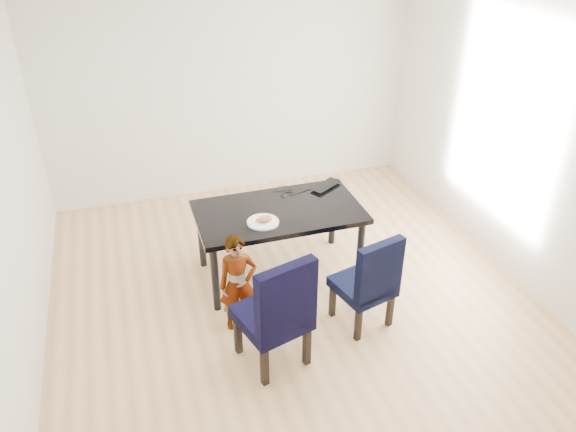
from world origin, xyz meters
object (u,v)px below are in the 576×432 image
object	(u,v)px
dining_table	(279,242)
chair_left	(271,308)
chair_right	(363,278)
child	(238,283)
laptop	(322,184)
plate	(263,222)

from	to	relation	value
dining_table	chair_left	distance (m)	1.21
chair_left	chair_right	size ratio (longest dim) A/B	1.13
chair_right	child	world-z (taller)	chair_right
child	laptop	size ratio (longest dim) A/B	2.55
dining_table	chair_left	xyz separation A→B (m)	(-0.40, -1.13, 0.16)
dining_table	child	distance (m)	0.87
dining_table	chair_left	size ratio (longest dim) A/B	1.50
child	dining_table	bearing A→B (deg)	50.71
dining_table	plate	distance (m)	0.48
dining_table	plate	world-z (taller)	plate
child	plate	size ratio (longest dim) A/B	3.13
chair_left	laptop	size ratio (longest dim) A/B	2.92
laptop	chair_left	bearing A→B (deg)	24.99
child	chair_right	bearing A→B (deg)	-12.50
dining_table	chair_right	distance (m)	1.05
chair_right	laptop	distance (m)	1.31
dining_table	chair_right	bearing A→B (deg)	-61.61
chair_right	child	bearing A→B (deg)	151.37
dining_table	chair_right	size ratio (longest dim) A/B	1.69
chair_left	laptop	world-z (taller)	chair_left
dining_table	plate	size ratio (longest dim) A/B	5.36
chair_right	plate	bearing A→B (deg)	119.56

